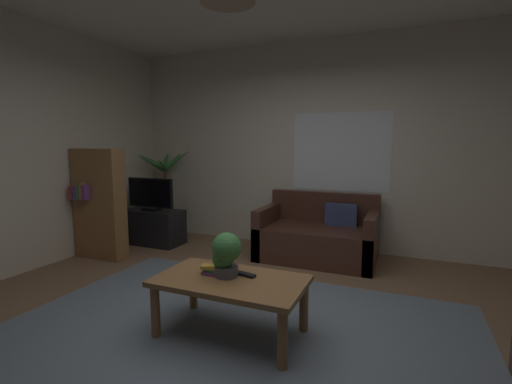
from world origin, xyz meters
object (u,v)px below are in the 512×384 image
(potted_palm_corner, at_px, (165,194))
(book_on_table_1, at_px, (212,270))
(remote_on_table_0, at_px, (246,275))
(couch_under_window, at_px, (318,237))
(book_on_table_2, at_px, (211,267))
(potted_plant_on_table, at_px, (226,253))
(bookshelf_corner, at_px, (99,204))
(coffee_table, at_px, (231,287))
(book_on_table_0, at_px, (212,273))
(tv, at_px, (150,194))
(tv_stand, at_px, (153,227))

(potted_palm_corner, bearing_deg, book_on_table_1, -46.65)
(remote_on_table_0, bearing_deg, couch_under_window, 8.63)
(book_on_table_1, bearing_deg, remote_on_table_0, 14.85)
(couch_under_window, height_order, book_on_table_2, couch_under_window)
(couch_under_window, height_order, potted_plant_on_table, couch_under_window)
(couch_under_window, height_order, bookshelf_corner, bookshelf_corner)
(coffee_table, bearing_deg, couch_under_window, 84.92)
(book_on_table_1, xyz_separation_m, potted_palm_corner, (-2.21, 2.34, 0.18))
(book_on_table_1, xyz_separation_m, book_on_table_2, (-0.01, -0.01, 0.02))
(book_on_table_0, distance_m, bookshelf_corner, 2.48)
(couch_under_window, xyz_separation_m, tv, (-2.41, -0.27, 0.47))
(potted_plant_on_table, bearing_deg, potted_palm_corner, 134.87)
(book_on_table_0, xyz_separation_m, potted_plant_on_table, (0.12, 0.01, 0.17))
(coffee_table, relative_size, remote_on_table_0, 7.03)
(coffee_table, height_order, tv, tv)
(potted_plant_on_table, bearing_deg, coffee_table, -26.10)
(book_on_table_2, bearing_deg, potted_plant_on_table, 4.22)
(tv_stand, xyz_separation_m, tv, (0.00, -0.02, 0.49))
(book_on_table_0, distance_m, tv_stand, 2.75)
(coffee_table, xyz_separation_m, book_on_table_0, (-0.17, 0.02, 0.08))
(book_on_table_2, distance_m, tv, 2.74)
(coffee_table, distance_m, potted_plant_on_table, 0.26)
(couch_under_window, bearing_deg, tv, -173.58)
(book_on_table_2, relative_size, potted_plant_on_table, 0.45)
(coffee_table, relative_size, book_on_table_1, 9.25)
(remote_on_table_0, bearing_deg, book_on_table_0, 117.52)
(book_on_table_0, relative_size, potted_palm_corner, 0.10)
(couch_under_window, relative_size, book_on_table_1, 11.87)
(coffee_table, height_order, book_on_table_1, book_on_table_1)
(tv, relative_size, bookshelf_corner, 0.54)
(book_on_table_1, bearing_deg, book_on_table_0, -107.05)
(potted_plant_on_table, bearing_deg, remote_on_table_0, 25.31)
(couch_under_window, relative_size, potted_palm_corner, 0.98)
(coffee_table, height_order, remote_on_table_0, remote_on_table_0)
(potted_palm_corner, bearing_deg, potted_plant_on_table, -45.13)
(coffee_table, bearing_deg, tv, 140.80)
(remote_on_table_0, relative_size, potted_palm_corner, 0.11)
(couch_under_window, relative_size, coffee_table, 1.28)
(book_on_table_2, bearing_deg, couch_under_window, 80.15)
(book_on_table_2, relative_size, remote_on_table_0, 0.97)
(book_on_table_1, bearing_deg, bookshelf_corner, 155.54)
(book_on_table_0, bearing_deg, coffee_table, -5.28)
(potted_plant_on_table, xyz_separation_m, tv, (-2.17, 1.79, 0.12))
(tv_stand, bearing_deg, book_on_table_0, -41.54)
(bookshelf_corner, bearing_deg, potted_palm_corner, 88.60)
(tv, bearing_deg, coffee_table, -39.20)
(couch_under_window, height_order, tv, tv)
(remote_on_table_0, bearing_deg, bookshelf_corner, 80.59)
(coffee_table, height_order, potted_plant_on_table, potted_plant_on_table)
(book_on_table_0, xyz_separation_m, book_on_table_2, (-0.00, -0.00, 0.05))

